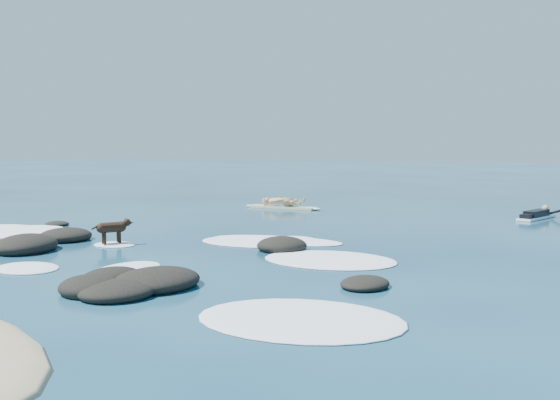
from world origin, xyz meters
The scene contains 6 objects.
ground centered at (0.00, 0.00, 0.00)m, with size 160.00×160.00×0.00m, color #0A2642.
reef_rocks centered at (-1.30, -2.66, 0.10)m, with size 13.11×7.59×0.53m.
breaking_foam centered at (-0.49, -0.08, 0.01)m, with size 15.09×8.65×0.12m.
standing_surfer_rig centered at (-2.90, 9.57, 0.74)m, with size 3.29×0.75×1.87m.
paddling_surfer_rig centered at (6.30, 10.95, 0.14)m, with size 1.21×2.38×0.41m.
dog centered at (-1.91, -0.47, 0.45)m, with size 0.57×1.01×0.68m.
Camera 1 is at (9.45, -11.60, 2.48)m, focal length 40.00 mm.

